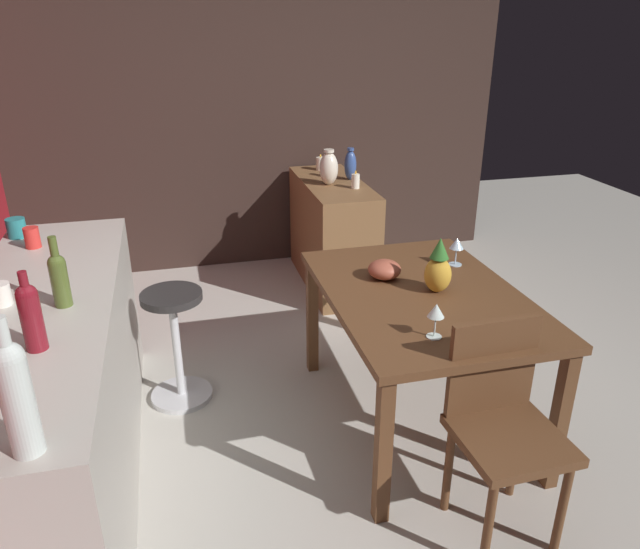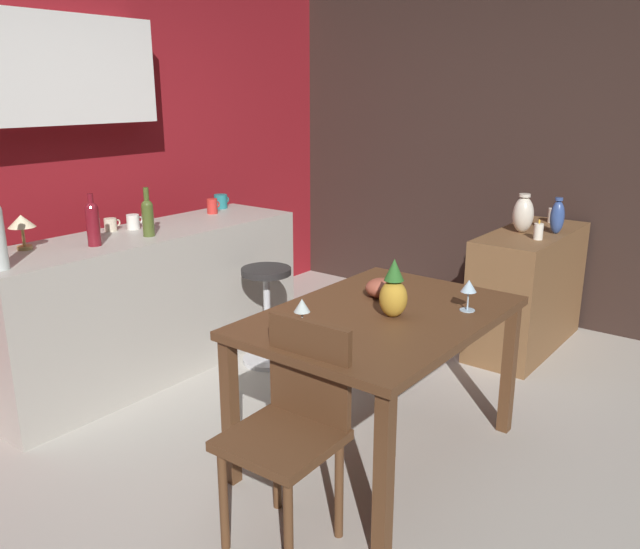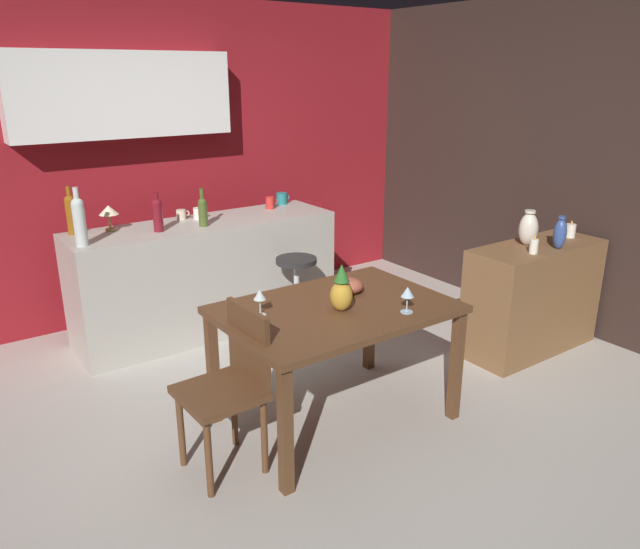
{
  "view_description": "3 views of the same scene",
  "coord_description": "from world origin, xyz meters",
  "views": [
    {
      "loc": [
        -2.3,
        0.83,
        1.96
      ],
      "look_at": [
        0.3,
        0.17,
        0.79
      ],
      "focal_mm": 33.53,
      "sensor_mm": 36.0,
      "label": 1
    },
    {
      "loc": [
        -2.3,
        -1.78,
        1.74
      ],
      "look_at": [
        0.18,
        0.14,
        0.83
      ],
      "focal_mm": 35.97,
      "sensor_mm": 36.0,
      "label": 2
    },
    {
      "loc": [
        -1.84,
        -2.87,
        2.03
      ],
      "look_at": [
        0.3,
        0.16,
        0.77
      ],
      "focal_mm": 33.86,
      "sensor_mm": 36.0,
      "label": 3
    }
  ],
  "objects": [
    {
      "name": "ground_plane",
      "position": [
        0.0,
        0.0,
        0.0
      ],
      "size": [
        9.0,
        9.0,
        0.0
      ],
      "primitive_type": "plane",
      "color": "#B7B2A8"
    },
    {
      "name": "wall_kitchen_back",
      "position": [
        -0.06,
        2.08,
        1.41
      ],
      "size": [
        5.2,
        0.33,
        2.6
      ],
      "color": "maroon",
      "rests_on": "ground_plane"
    },
    {
      "name": "wall_side_right",
      "position": [
        2.55,
        0.3,
        1.3
      ],
      "size": [
        0.1,
        4.4,
        2.6
      ],
      "primitive_type": "cube",
      "color": "#33231E",
      "rests_on": "ground_plane"
    },
    {
      "name": "dining_table",
      "position": [
        0.09,
        -0.29,
        0.66
      ],
      "size": [
        1.3,
        0.91,
        0.74
      ],
      "color": "#56351E",
      "rests_on": "ground_plane"
    },
    {
      "name": "kitchen_counter",
      "position": [
        0.07,
        1.41,
        0.45
      ],
      "size": [
        2.1,
        0.6,
        0.9
      ],
      "primitive_type": "cube",
      "color": "#B2ADA3",
      "rests_on": "ground_plane"
    },
    {
      "name": "sideboard_cabinet",
      "position": [
        1.9,
        -0.34,
        0.41
      ],
      "size": [
        1.1,
        0.44,
        0.82
      ],
      "primitive_type": "cube",
      "color": "brown",
      "rests_on": "ground_plane"
    },
    {
      "name": "chair_near_window",
      "position": [
        -0.62,
        -0.34,
        0.49
      ],
      "size": [
        0.41,
        0.41,
        0.88
      ],
      "color": "#56351E",
      "rests_on": "ground_plane"
    },
    {
      "name": "bar_stool",
      "position": [
        0.59,
        0.89,
        0.34
      ],
      "size": [
        0.34,
        0.34,
        0.64
      ],
      "color": "#262323",
      "rests_on": "ground_plane"
    },
    {
      "name": "wine_glass_left",
      "position": [
        0.37,
        -0.59,
        0.85
      ],
      "size": [
        0.07,
        0.07,
        0.15
      ],
      "color": "silver",
      "rests_on": "dining_table"
    },
    {
      "name": "wine_glass_right",
      "position": [
        -0.33,
        -0.16,
        0.85
      ],
      "size": [
        0.07,
        0.07,
        0.15
      ],
      "color": "silver",
      "rests_on": "dining_table"
    },
    {
      "name": "pineapple_centerpiece",
      "position": [
        0.09,
        -0.36,
        0.86
      ],
      "size": [
        0.13,
        0.13,
        0.27
      ],
      "color": "gold",
      "rests_on": "dining_table"
    },
    {
      "name": "fruit_bowl",
      "position": [
        0.29,
        -0.16,
        0.79
      ],
      "size": [
        0.17,
        0.17,
        0.1
      ],
      "primitive_type": "ellipsoid",
      "color": "#9E4C38",
      "rests_on": "dining_table"
    },
    {
      "name": "wine_bottle_olive",
      "position": [
        0.02,
        1.29,
        1.02
      ],
      "size": [
        0.07,
        0.07,
        0.29
      ],
      "color": "#475623",
      "rests_on": "kitchen_counter"
    },
    {
      "name": "wine_bottle_ruby",
      "position": [
        -0.32,
        1.34,
        1.03
      ],
      "size": [
        0.07,
        0.07,
        0.29
      ],
      "color": "maroon",
      "rests_on": "kitchen_counter"
    },
    {
      "name": "cup_cream",
      "position": [
        -0.03,
        1.6,
        0.94
      ],
      "size": [
        0.11,
        0.07,
        0.08
      ],
      "color": "beige",
      "rests_on": "kitchen_counter"
    },
    {
      "name": "cup_teal",
      "position": [
        0.93,
        1.63,
        0.95
      ],
      "size": [
        0.13,
        0.1,
        0.1
      ],
      "color": "teal",
      "rests_on": "kitchen_counter"
    },
    {
      "name": "cup_white",
      "position": [
        0.08,
        1.53,
        0.95
      ],
      "size": [
        0.11,
        0.08,
        0.09
      ],
      "color": "white",
      "rests_on": "kitchen_counter"
    },
    {
      "name": "cup_red",
      "position": [
        0.75,
        1.53,
        0.95
      ],
      "size": [
        0.11,
        0.07,
        0.1
      ],
      "color": "red",
      "rests_on": "kitchen_counter"
    },
    {
      "name": "counter_lamp",
      "position": [
        -0.61,
        1.56,
        1.04
      ],
      "size": [
        0.14,
        0.14,
        0.19
      ],
      "color": "#A58447",
      "rests_on": "kitchen_counter"
    },
    {
      "name": "pillar_candle_tall",
      "position": [
        2.28,
        -0.34,
        0.87
      ],
      "size": [
        0.07,
        0.07,
        0.13
      ],
      "color": "white",
      "rests_on": "sideboard_cabinet"
    },
    {
      "name": "pillar_candle_short",
      "position": [
        1.69,
        -0.45,
        0.87
      ],
      "size": [
        0.06,
        0.06,
        0.13
      ],
      "color": "white",
      "rests_on": "sideboard_cabinet"
    },
    {
      "name": "vase_ceramic_blue",
      "position": [
        1.93,
        -0.48,
        0.93
      ],
      "size": [
        0.09,
        0.09,
        0.24
      ],
      "color": "#334C8C",
      "rests_on": "sideboard_cabinet"
    },
    {
      "name": "vase_ceramic_ivory",
      "position": [
        1.83,
        -0.29,
        0.94
      ],
      "size": [
        0.14,
        0.14,
        0.26
      ],
      "color": "beige",
      "rests_on": "sideboard_cabinet"
    }
  ]
}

